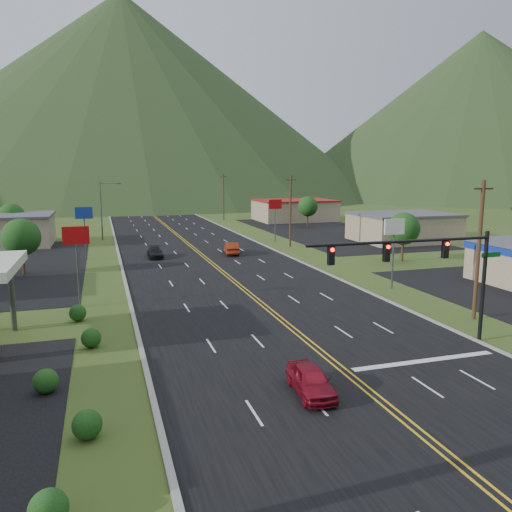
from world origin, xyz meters
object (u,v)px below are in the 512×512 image
object	(u,v)px
car_dark_mid	(155,253)
car_red_far	(232,248)
car_red_near	(311,381)
traffic_signal	(430,261)
streetlight_west	(103,207)

from	to	relation	value
car_dark_mid	car_red_far	bearing A→B (deg)	-0.30
car_red_near	car_dark_mid	xyz separation A→B (m)	(-3.06, 40.94, -0.05)
traffic_signal	streetlight_west	distance (m)	58.88
car_dark_mid	car_red_far	distance (m)	9.69
traffic_signal	car_dark_mid	world-z (taller)	traffic_signal
streetlight_west	car_red_far	size ratio (longest dim) A/B	1.92
streetlight_west	traffic_signal	bearing A→B (deg)	-72.03
traffic_signal	car_red_near	world-z (taller)	traffic_signal
traffic_signal	car_dark_mid	size ratio (longest dim) A/B	3.03
streetlight_west	car_red_far	bearing A→B (deg)	-51.19
traffic_signal	streetlight_west	size ratio (longest dim) A/B	1.46
traffic_signal	car_red_far	bearing A→B (deg)	94.18
traffic_signal	car_red_far	world-z (taller)	traffic_signal
streetlight_west	car_dark_mid	size ratio (longest dim) A/B	2.08
traffic_signal	streetlight_west	bearing A→B (deg)	107.97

